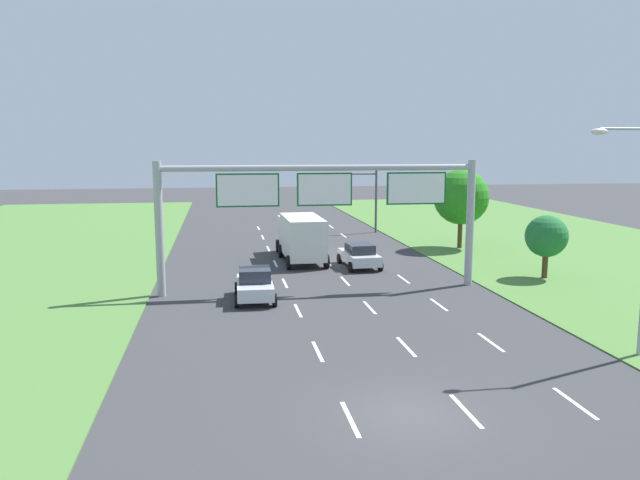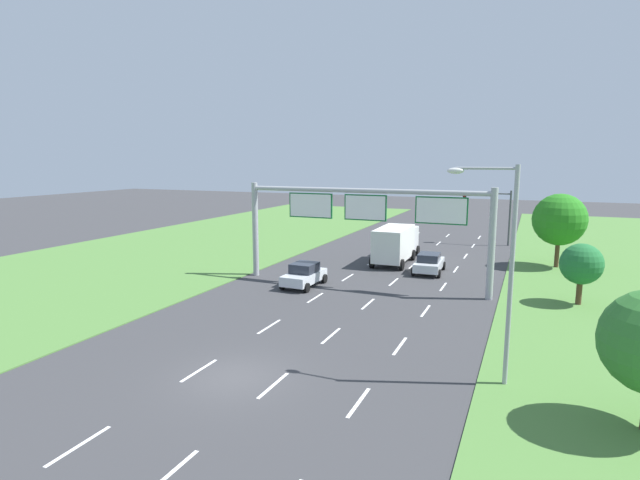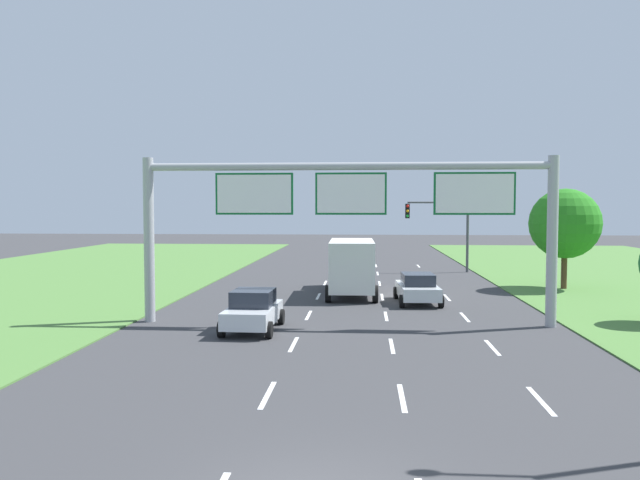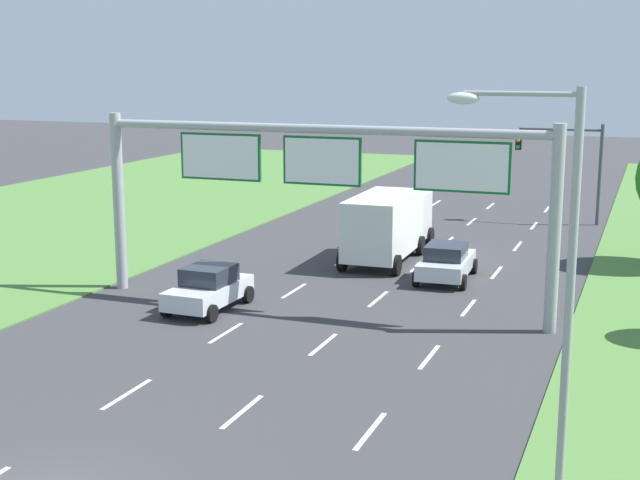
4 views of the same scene
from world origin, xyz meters
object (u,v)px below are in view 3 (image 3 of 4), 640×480
Objects in this scene: car_near_red at (417,288)px; sign_gantry at (350,206)px; box_truck at (352,264)px; car_lead_silver at (253,310)px; traffic_light_mast at (442,221)px; roadside_tree_far at (565,224)px.

sign_gantry is at bearing -121.79° from car_near_red.
sign_gantry is at bearing -90.33° from box_truck.
car_lead_silver is 5.86m from sign_gantry.
car_near_red is at bearing -101.24° from traffic_light_mast.
roadside_tree_far is at bearing -57.82° from traffic_light_mast.
car_lead_silver is 0.66× the size of roadside_tree_far.
sign_gantry reaches higher than box_truck.
car_lead_silver is at bearing -110.31° from box_truck.
car_near_red is 16.12m from traffic_light_mast.
roadside_tree_far reaches higher than traffic_light_mast.
car_lead_silver is at bearing -136.22° from car_near_red.
car_near_red is at bearing 48.16° from car_lead_silver.
roadside_tree_far is at bearing 30.06° from car_near_red.
sign_gantry is 3.08× the size of traffic_light_mast.
traffic_light_mast reaches higher than box_truck.
car_near_red is at bearing 61.02° from sign_gantry.
traffic_light_mast is 0.93× the size of roadside_tree_far.
box_truck is at bearing 90.74° from sign_gantry.
car_near_red is 10.38m from car_lead_silver.
traffic_light_mast is (10.21, 23.05, 3.06)m from car_lead_silver.
box_truck is 1.41× the size of traffic_light_mast.
roadside_tree_far is (12.55, 2.80, 2.24)m from box_truck.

